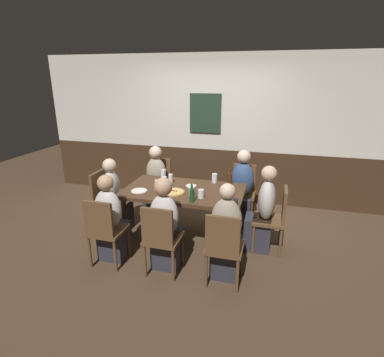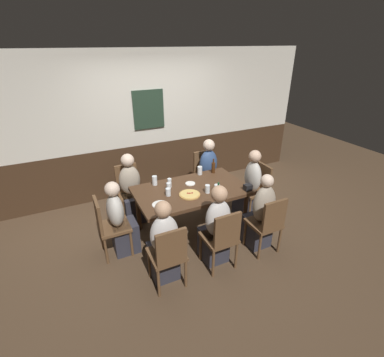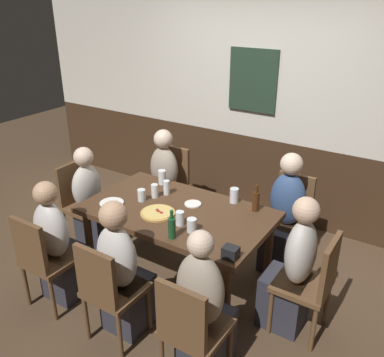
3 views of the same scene
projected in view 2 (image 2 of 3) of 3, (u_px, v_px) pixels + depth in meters
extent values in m
plane|color=#4C3826|center=(191.00, 230.00, 4.46)|extent=(12.00, 12.00, 0.00)
cube|color=#3D2819|center=(155.00, 165.00, 5.58)|extent=(6.40, 0.10, 0.95)
cube|color=beige|center=(151.00, 98.00, 5.01)|extent=(6.40, 0.10, 1.65)
cube|color=#233828|center=(149.00, 110.00, 5.01)|extent=(0.56, 0.03, 0.68)
cube|color=#472D1C|center=(191.00, 191.00, 4.15)|extent=(1.63, 0.96, 0.05)
cylinder|color=#472D1C|center=(155.00, 240.00, 3.71)|extent=(0.07, 0.07, 0.69)
cylinder|color=#472D1C|center=(245.00, 214.00, 4.27)|extent=(0.07, 0.07, 0.69)
cylinder|color=#472D1C|center=(138.00, 210.00, 4.35)|extent=(0.07, 0.07, 0.69)
cylinder|color=#472D1C|center=(218.00, 191.00, 4.91)|extent=(0.07, 0.07, 0.69)
cube|color=brown|center=(166.00, 254.00, 3.33)|extent=(0.40, 0.40, 0.04)
cube|color=brown|center=(172.00, 248.00, 3.08)|extent=(0.36, 0.04, 0.43)
cylinder|color=brown|center=(149.00, 264.00, 3.50)|extent=(0.04, 0.04, 0.41)
cylinder|color=brown|center=(175.00, 256.00, 3.63)|extent=(0.04, 0.04, 0.41)
cylinder|color=brown|center=(159.00, 283.00, 3.22)|extent=(0.04, 0.04, 0.41)
cylinder|color=brown|center=(186.00, 273.00, 3.36)|extent=(0.04, 0.04, 0.41)
cube|color=brown|center=(114.00, 227.00, 3.82)|extent=(0.40, 0.40, 0.04)
cube|color=brown|center=(98.00, 216.00, 3.65)|extent=(0.04, 0.36, 0.43)
cylinder|color=brown|center=(125.00, 230.00, 4.12)|extent=(0.04, 0.04, 0.41)
cylinder|color=brown|center=(132.00, 244.00, 3.85)|extent=(0.04, 0.04, 0.41)
cylinder|color=brown|center=(102.00, 237.00, 3.99)|extent=(0.04, 0.04, 0.41)
cylinder|color=brown|center=(106.00, 251.00, 3.71)|extent=(0.04, 0.04, 0.41)
cube|color=brown|center=(219.00, 238.00, 3.61)|extent=(0.40, 0.40, 0.04)
cube|color=brown|center=(227.00, 230.00, 3.36)|extent=(0.36, 0.04, 0.43)
cylinder|color=brown|center=(201.00, 247.00, 3.78)|extent=(0.04, 0.04, 0.41)
cylinder|color=brown|center=(222.00, 240.00, 3.91)|extent=(0.04, 0.04, 0.41)
cylinder|color=brown|center=(213.00, 264.00, 3.51)|extent=(0.04, 0.04, 0.41)
cylinder|color=brown|center=(236.00, 255.00, 3.64)|extent=(0.04, 0.04, 0.41)
cube|color=brown|center=(207.00, 177.00, 5.21)|extent=(0.40, 0.40, 0.04)
cube|color=brown|center=(203.00, 162.00, 5.25)|extent=(0.36, 0.04, 0.43)
cylinder|color=brown|center=(219.00, 190.00, 5.24)|extent=(0.04, 0.04, 0.41)
cylinder|color=brown|center=(203.00, 194.00, 5.11)|extent=(0.04, 0.04, 0.41)
cylinder|color=brown|center=(210.00, 182.00, 5.52)|extent=(0.04, 0.04, 0.41)
cylinder|color=brown|center=(195.00, 186.00, 5.38)|extent=(0.04, 0.04, 0.41)
cube|color=brown|center=(264.00, 223.00, 3.89)|extent=(0.40, 0.40, 0.04)
cube|color=brown|center=(275.00, 216.00, 3.64)|extent=(0.36, 0.04, 0.43)
cylinder|color=brown|center=(245.00, 233.00, 4.06)|extent=(0.04, 0.04, 0.41)
cylinder|color=brown|center=(264.00, 227.00, 4.19)|extent=(0.04, 0.04, 0.41)
cylinder|color=brown|center=(260.00, 247.00, 3.79)|extent=(0.04, 0.04, 0.41)
cylinder|color=brown|center=(279.00, 240.00, 3.92)|extent=(0.04, 0.04, 0.41)
cube|color=brown|center=(131.00, 193.00, 4.65)|extent=(0.40, 0.40, 0.04)
cube|color=brown|center=(126.00, 176.00, 4.69)|extent=(0.36, 0.04, 0.43)
cylinder|color=brown|center=(145.00, 208.00, 4.68)|extent=(0.04, 0.04, 0.41)
cylinder|color=brown|center=(124.00, 212.00, 4.55)|extent=(0.04, 0.04, 0.41)
cylinder|color=brown|center=(139.00, 198.00, 4.95)|extent=(0.04, 0.04, 0.41)
cylinder|color=brown|center=(119.00, 203.00, 4.82)|extent=(0.04, 0.04, 0.41)
cube|color=brown|center=(253.00, 191.00, 4.72)|extent=(0.40, 0.40, 0.04)
cube|color=brown|center=(263.00, 176.00, 4.69)|extent=(0.04, 0.36, 0.43)
cylinder|color=brown|center=(250.00, 210.00, 4.62)|extent=(0.04, 0.04, 0.41)
cylinder|color=brown|center=(238.00, 200.00, 4.89)|extent=(0.04, 0.04, 0.41)
cylinder|color=brown|center=(266.00, 205.00, 4.75)|extent=(0.04, 0.04, 0.41)
cylinder|color=brown|center=(254.00, 196.00, 5.03)|extent=(0.04, 0.04, 0.41)
cube|color=#2D2D38|center=(163.00, 261.00, 3.52)|extent=(0.32, 0.34, 0.45)
ellipsoid|color=silver|center=(164.00, 234.00, 3.24)|extent=(0.34, 0.22, 0.50)
sphere|color=tan|center=(163.00, 209.00, 3.10)|extent=(0.19, 0.19, 0.19)
cube|color=#2D2D38|center=(125.00, 236.00, 3.96)|extent=(0.34, 0.32, 0.45)
ellipsoid|color=beige|center=(115.00, 210.00, 3.72)|extent=(0.22, 0.34, 0.46)
sphere|color=beige|center=(112.00, 189.00, 3.58)|extent=(0.20, 0.20, 0.20)
cube|color=#2D2D38|center=(213.00, 244.00, 3.81)|extent=(0.32, 0.34, 0.45)
ellipsoid|color=silver|center=(218.00, 218.00, 3.52)|extent=(0.34, 0.22, 0.51)
sphere|color=tan|center=(219.00, 194.00, 3.37)|extent=(0.21, 0.21, 0.21)
cube|color=#2D2D38|center=(210.00, 190.00, 5.20)|extent=(0.32, 0.34, 0.45)
ellipsoid|color=#334C7A|center=(208.00, 164.00, 5.06)|extent=(0.34, 0.22, 0.52)
sphere|color=beige|center=(209.00, 145.00, 4.90)|extent=(0.21, 0.21, 0.21)
cube|color=#2D2D38|center=(256.00, 230.00, 4.09)|extent=(0.32, 0.34, 0.45)
ellipsoid|color=tan|center=(264.00, 204.00, 3.79)|extent=(0.34, 0.22, 0.54)
sphere|color=beige|center=(267.00, 181.00, 3.64)|extent=(0.17, 0.17, 0.17)
cube|color=#2D2D38|center=(134.00, 208.00, 4.64)|extent=(0.32, 0.34, 0.45)
ellipsoid|color=tan|center=(130.00, 180.00, 4.50)|extent=(0.34, 0.22, 0.49)
sphere|color=beige|center=(127.00, 160.00, 4.35)|extent=(0.21, 0.21, 0.21)
cube|color=#2D2D38|center=(246.00, 203.00, 4.76)|extent=(0.34, 0.32, 0.45)
ellipsoid|color=beige|center=(253.00, 176.00, 4.58)|extent=(0.22, 0.34, 0.53)
sphere|color=#DBB293|center=(255.00, 156.00, 4.43)|extent=(0.20, 0.20, 0.20)
cylinder|color=tan|center=(190.00, 195.00, 3.97)|extent=(0.30, 0.30, 0.02)
cylinder|color=#DBB760|center=(190.00, 194.00, 3.96)|extent=(0.26, 0.26, 0.01)
cylinder|color=maroon|center=(190.00, 193.00, 3.97)|extent=(0.03, 0.03, 0.00)
cylinder|color=maroon|center=(192.00, 193.00, 3.98)|extent=(0.03, 0.03, 0.00)
cylinder|color=maroon|center=(188.00, 193.00, 3.97)|extent=(0.03, 0.03, 0.00)
cylinder|color=silver|center=(200.00, 171.00, 4.56)|extent=(0.08, 0.08, 0.14)
cylinder|color=#331E14|center=(200.00, 173.00, 4.58)|extent=(0.07, 0.07, 0.05)
cylinder|color=silver|center=(168.00, 192.00, 3.94)|extent=(0.07, 0.07, 0.11)
cylinder|color=#331E14|center=(168.00, 194.00, 3.95)|extent=(0.06, 0.06, 0.05)
cylinder|color=silver|center=(217.00, 188.00, 4.04)|extent=(0.08, 0.08, 0.11)
cylinder|color=#331E14|center=(217.00, 189.00, 4.05)|extent=(0.07, 0.07, 0.07)
cylinder|color=silver|center=(169.00, 187.00, 4.06)|extent=(0.07, 0.07, 0.13)
cylinder|color=#331E14|center=(169.00, 188.00, 4.06)|extent=(0.06, 0.06, 0.10)
cylinder|color=silver|center=(155.00, 181.00, 4.23)|extent=(0.08, 0.08, 0.14)
cylinder|color=silver|center=(155.00, 183.00, 4.24)|extent=(0.07, 0.07, 0.07)
cylinder|color=silver|center=(207.00, 189.00, 4.01)|extent=(0.07, 0.07, 0.12)
cylinder|color=#B26623|center=(207.00, 191.00, 4.03)|extent=(0.06, 0.06, 0.05)
cylinder|color=silver|center=(169.00, 183.00, 4.16)|extent=(0.06, 0.06, 0.14)
cylinder|color=gold|center=(169.00, 184.00, 4.17)|extent=(0.05, 0.05, 0.10)
cylinder|color=#194723|center=(218.00, 193.00, 3.87)|extent=(0.06, 0.06, 0.17)
cylinder|color=#194723|center=(218.00, 185.00, 3.82)|extent=(0.03, 0.03, 0.07)
cylinder|color=#42230F|center=(213.00, 168.00, 4.61)|extent=(0.06, 0.06, 0.17)
cylinder|color=#42230F|center=(214.00, 161.00, 4.56)|extent=(0.03, 0.03, 0.07)
cylinder|color=white|center=(160.00, 205.00, 3.73)|extent=(0.21, 0.21, 0.01)
cylinder|color=white|center=(190.00, 184.00, 4.28)|extent=(0.15, 0.15, 0.01)
cube|color=black|center=(248.00, 187.00, 4.09)|extent=(0.11, 0.09, 0.09)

